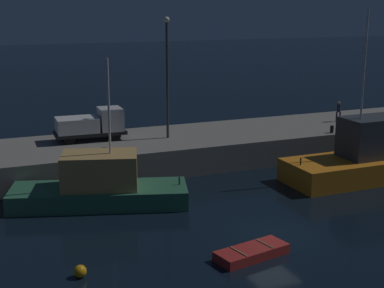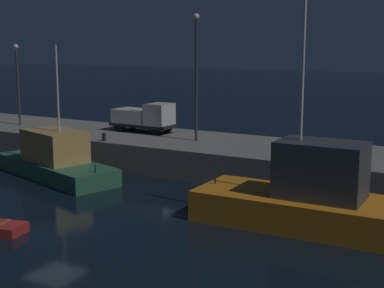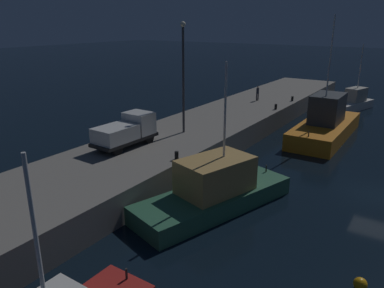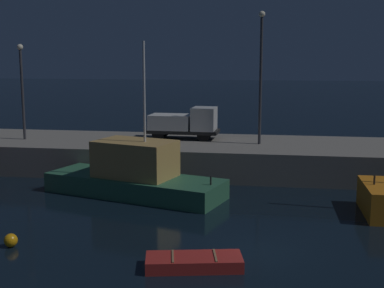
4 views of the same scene
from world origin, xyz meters
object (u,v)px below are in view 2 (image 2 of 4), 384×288
Objects in this scene: fishing_trawler_red at (319,201)px; lamp_post_west at (18,77)px; bollard_east at (104,137)px; bollard_west at (361,163)px; utility_truck at (145,117)px; lamp_post_east at (196,69)px; fishing_boat_orange at (55,160)px.

lamp_post_west is at bearing 164.07° from fishing_trawler_red.
bollard_east is (11.50, -2.85, -3.85)m from lamp_post_west.
fishing_trawler_red reaches higher than bollard_west.
lamp_post_east is at bearing -14.92° from utility_truck.
utility_truck is 9.13× the size of bollard_west.
lamp_post_west is at bearing -178.08° from lamp_post_east.
bollard_west is at bearing -5.30° from lamp_post_west.
utility_truck is (-5.55, 1.48, -4.07)m from lamp_post_east.
lamp_post_west reaches higher than bollard_east.
lamp_post_west is 12.46m from bollard_east.
lamp_post_east is 8.40m from bollard_east.
lamp_post_east reaches higher than bollard_east.
lamp_post_west is 17.38m from lamp_post_east.
fishing_trawler_red reaches higher than lamp_post_west.
lamp_post_west reaches higher than utility_truck.
bollard_east is (-18.59, -0.06, -0.01)m from bollard_west.
lamp_post_east is at bearing 30.45° from bollard_east.
fishing_trawler_red reaches higher than fishing_boat_orange.
lamp_post_west reaches higher than fishing_boat_orange.
bollard_west is (30.09, -2.79, -3.85)m from lamp_post_west.
utility_truck is 5.00m from bollard_east.
lamp_post_east reaches higher than lamp_post_west.
bollard_east is (-0.29, -4.91, -0.91)m from utility_truck.
lamp_post_east reaches higher than utility_truck.
lamp_post_east is (-12.05, 8.97, 5.93)m from fishing_trawler_red.
utility_truck reaches higher than bollard_east.
lamp_post_east is (7.12, 7.25, 6.12)m from fishing_boat_orange.
fishing_trawler_red is at bearing -5.13° from fishing_boat_orange.
utility_truck is at bearing 165.16° from bollard_west.
lamp_post_east is at bearing 45.51° from fishing_boat_orange.
lamp_post_east is at bearing 143.33° from fishing_trawler_red.
utility_truck is at bearing 165.08° from lamp_post_east.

